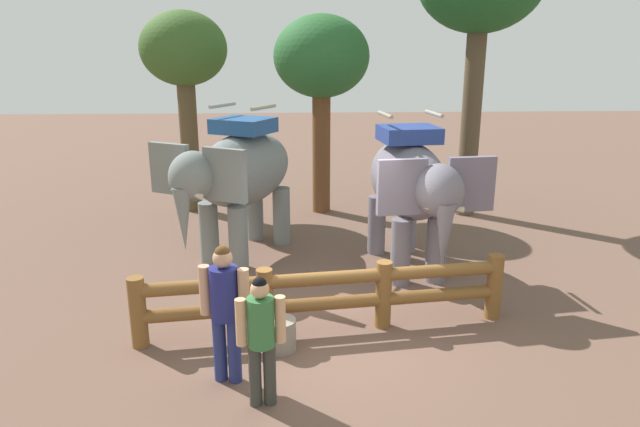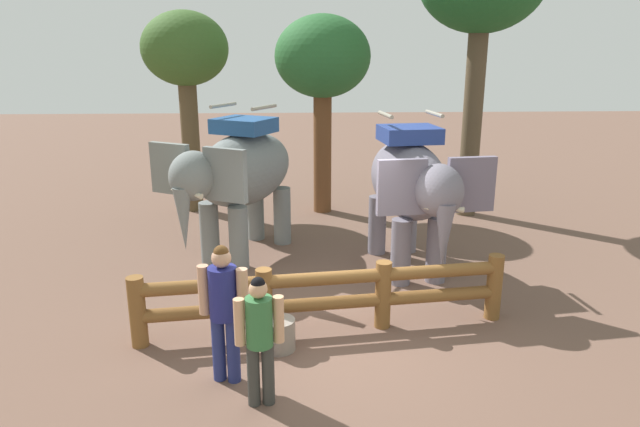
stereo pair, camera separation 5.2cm
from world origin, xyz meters
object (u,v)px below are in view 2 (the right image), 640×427
elephant_near_left (239,174)px  tree_far_right (323,62)px  log_fence (325,294)px  elephant_center (411,185)px  tourist_woman_in_black (259,332)px  tourist_man_in_blue (224,304)px  tree_far_left (185,56)px  feed_bucket (279,334)px

elephant_near_left → tree_far_right: size_ratio=0.73×
log_fence → elephant_center: size_ratio=1.58×
elephant_center → tourist_woman_in_black: elephant_center is taller
log_fence → tourist_woman_in_black: bearing=-115.4°
tourist_man_in_blue → tree_far_left: bearing=102.1°
feed_bucket → log_fence: bearing=37.4°
elephant_near_left → elephant_center: size_ratio=1.01×
log_fence → elephant_center: 3.12m
tree_far_left → tourist_man_in_blue: bearing=-77.9°
elephant_center → tourist_man_in_blue: elephant_center is taller
log_fence → tourist_woman_in_black: tourist_woman_in_black is taller
elephant_center → tree_far_right: size_ratio=0.72×
tree_far_left → feed_bucket: 8.58m
elephant_near_left → tree_far_right: (1.81, 3.27, 2.06)m
log_fence → tree_far_left: size_ratio=1.11×
elephant_near_left → tree_far_left: (-1.55, 3.56, 2.18)m
log_fence → elephant_center: elephant_center is taller
tree_far_right → log_fence: bearing=-92.6°
elephant_center → elephant_near_left: bearing=163.7°
tourist_woman_in_black → elephant_near_left: bearing=97.4°
tourist_woman_in_black → elephant_center: bearing=58.3°
tourist_man_in_blue → feed_bucket: size_ratio=4.00×
feed_bucket → elephant_near_left: bearing=102.4°
tourist_woman_in_black → log_fence: bearing=64.6°
log_fence → tourist_woman_in_black: 2.01m
elephant_near_left → tourist_woman_in_black: bearing=-82.6°
tourist_man_in_blue → tree_far_right: tree_far_right is taller
tourist_woman_in_black → tree_far_right: (1.15, 8.38, 2.83)m
elephant_near_left → tree_far_left: tree_far_left is taller
feed_bucket → tourist_woman_in_black: bearing=-98.1°
log_fence → tourist_man_in_blue: (-1.32, -1.26, 0.45)m
tourist_woman_in_black → feed_bucket: bearing=81.9°
tree_far_left → tree_far_right: 3.37m
tourist_woman_in_black → tourist_man_in_blue: size_ratio=0.89×
log_fence → elephant_near_left: 3.81m
tree_far_left → feed_bucket: size_ratio=10.90×
elephant_near_left → feed_bucket: bearing=-77.6°
elephant_near_left → elephant_center: bearing=-16.3°
log_fence → elephant_near_left: (-1.51, 3.31, 1.11)m
log_fence → elephant_center: bearing=54.1°
elephant_center → tourist_man_in_blue: (-3.04, -3.63, -0.62)m
tree_far_right → feed_bucket: size_ratio=10.70×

